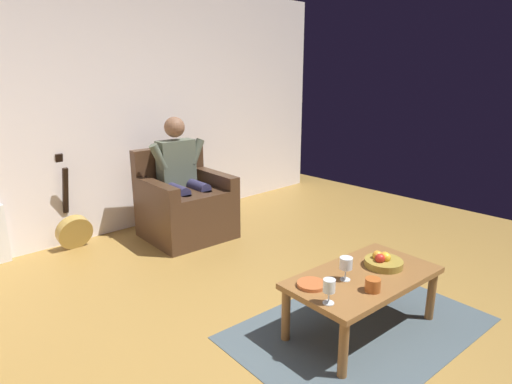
# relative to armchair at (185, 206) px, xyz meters

# --- Properties ---
(ground_plane) EXTENTS (7.31, 7.31, 0.00)m
(ground_plane) POSITION_rel_armchair_xyz_m (0.49, 2.38, -0.34)
(ground_plane) COLOR olive
(wall_back) EXTENTS (6.31, 0.06, 2.71)m
(wall_back) POSITION_rel_armchair_xyz_m (0.49, -0.69, 1.02)
(wall_back) COLOR white
(wall_back) RESTS_ON ground
(rug) EXTENTS (1.86, 1.30, 0.01)m
(rug) POSITION_rel_armchair_xyz_m (0.14, 2.35, -0.33)
(rug) COLOR #414E54
(rug) RESTS_ON ground
(armchair) EXTENTS (0.89, 0.86, 0.95)m
(armchair) POSITION_rel_armchair_xyz_m (0.00, 0.00, 0.00)
(armchair) COLOR #442C1D
(armchair) RESTS_ON ground
(person_seated) EXTENTS (0.66, 0.57, 1.29)m
(person_seated) POSITION_rel_armchair_xyz_m (-0.00, -0.03, 0.37)
(person_seated) COLOR #565F4E
(person_seated) RESTS_ON ground
(coffee_table) EXTENTS (1.13, 0.66, 0.42)m
(coffee_table) POSITION_rel_armchair_xyz_m (0.14, 2.35, 0.02)
(coffee_table) COLOR brown
(coffee_table) RESTS_ON ground
(guitar) EXTENTS (0.35, 0.32, 0.97)m
(guitar) POSITION_rel_armchair_xyz_m (1.03, -0.49, -0.12)
(guitar) COLOR #A8873E
(guitar) RESTS_ON ground
(wine_glass_near) EXTENTS (0.07, 0.07, 0.16)m
(wine_glass_near) POSITION_rel_armchair_xyz_m (0.62, 2.42, 0.19)
(wine_glass_near) COLOR silver
(wine_glass_near) RESTS_ON coffee_table
(wine_glass_far) EXTENTS (0.09, 0.09, 0.16)m
(wine_glass_far) POSITION_rel_armchair_xyz_m (0.30, 2.31, 0.19)
(wine_glass_far) COLOR silver
(wine_glass_far) RESTS_ON coffee_table
(fruit_bowl) EXTENTS (0.27, 0.27, 0.11)m
(fruit_bowl) POSITION_rel_armchair_xyz_m (-0.07, 2.37, 0.12)
(fruit_bowl) COLOR olive
(fruit_bowl) RESTS_ON coffee_table
(decorative_dish) EXTENTS (0.19, 0.19, 0.02)m
(decorative_dish) POSITION_rel_armchair_xyz_m (0.53, 2.21, 0.09)
(decorative_dish) COLOR #B65C2F
(decorative_dish) RESTS_ON coffee_table
(candle_jar) EXTENTS (0.10, 0.10, 0.09)m
(candle_jar) POSITION_rel_armchair_xyz_m (0.30, 2.51, 0.12)
(candle_jar) COLOR #A95422
(candle_jar) RESTS_ON coffee_table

